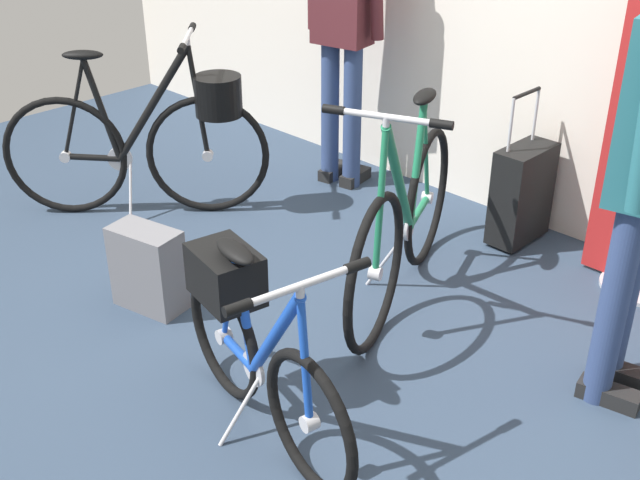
{
  "coord_description": "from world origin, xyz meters",
  "views": [
    {
      "loc": [
        2.11,
        -1.8,
        2.08
      ],
      "look_at": [
        0.14,
        0.21,
        0.55
      ],
      "focal_mm": 44.91,
      "sensor_mm": 36.0,
      "label": 1
    }
  ],
  "objects_px": {
    "rolling_suitcase": "(522,193)",
    "backpack_on_floor": "(149,269)",
    "visitor_near_wall": "(343,12)",
    "display_bike_left": "(404,224)",
    "display_bike_right": "(156,136)",
    "folding_bike_foreground": "(252,339)"
  },
  "relations": [
    {
      "from": "display_bike_right",
      "to": "rolling_suitcase",
      "type": "relative_size",
      "value": 1.32
    },
    {
      "from": "display_bike_left",
      "to": "rolling_suitcase",
      "type": "height_order",
      "value": "display_bike_left"
    },
    {
      "from": "folding_bike_foreground",
      "to": "backpack_on_floor",
      "type": "relative_size",
      "value": 2.76
    },
    {
      "from": "display_bike_right",
      "to": "backpack_on_floor",
      "type": "height_order",
      "value": "display_bike_right"
    },
    {
      "from": "folding_bike_foreground",
      "to": "rolling_suitcase",
      "type": "relative_size",
      "value": 1.35
    },
    {
      "from": "folding_bike_foreground",
      "to": "rolling_suitcase",
      "type": "xyz_separation_m",
      "value": [
        -0.08,
        1.96,
        -0.1
      ]
    },
    {
      "from": "rolling_suitcase",
      "to": "folding_bike_foreground",
      "type": "bearing_deg",
      "value": -87.63
    },
    {
      "from": "folding_bike_foreground",
      "to": "display_bike_left",
      "type": "distance_m",
      "value": 1.09
    },
    {
      "from": "display_bike_left",
      "to": "backpack_on_floor",
      "type": "xyz_separation_m",
      "value": [
        -0.79,
        -0.88,
        -0.19
      ]
    },
    {
      "from": "rolling_suitcase",
      "to": "display_bike_left",
      "type": "bearing_deg",
      "value": -95.77
    },
    {
      "from": "display_bike_right",
      "to": "visitor_near_wall",
      "type": "xyz_separation_m",
      "value": [
        0.46,
        1.03,
        0.59
      ]
    },
    {
      "from": "rolling_suitcase",
      "to": "backpack_on_floor",
      "type": "relative_size",
      "value": 2.05
    },
    {
      "from": "display_bike_right",
      "to": "display_bike_left",
      "type": "bearing_deg",
      "value": 8.97
    },
    {
      "from": "visitor_near_wall",
      "to": "display_bike_right",
      "type": "bearing_deg",
      "value": -113.91
    },
    {
      "from": "backpack_on_floor",
      "to": "display_bike_right",
      "type": "bearing_deg",
      "value": 141.32
    },
    {
      "from": "rolling_suitcase",
      "to": "backpack_on_floor",
      "type": "distance_m",
      "value": 1.97
    },
    {
      "from": "visitor_near_wall",
      "to": "rolling_suitcase",
      "type": "xyz_separation_m",
      "value": [
        1.21,
        0.1,
        -0.77
      ]
    },
    {
      "from": "rolling_suitcase",
      "to": "visitor_near_wall",
      "type": "bearing_deg",
      "value": -175.1
    },
    {
      "from": "folding_bike_foreground",
      "to": "rolling_suitcase",
      "type": "distance_m",
      "value": 1.97
    },
    {
      "from": "display_bike_left",
      "to": "visitor_near_wall",
      "type": "height_order",
      "value": "visitor_near_wall"
    },
    {
      "from": "visitor_near_wall",
      "to": "backpack_on_floor",
      "type": "height_order",
      "value": "visitor_near_wall"
    },
    {
      "from": "display_bike_left",
      "to": "visitor_near_wall",
      "type": "distance_m",
      "value": 1.52
    }
  ]
}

